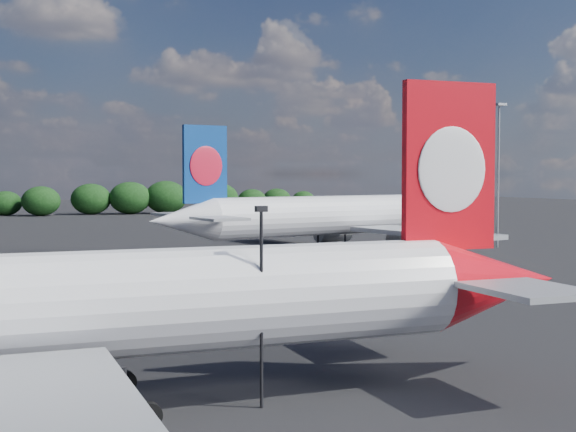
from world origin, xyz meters
name	(u,v)px	position (x,y,z in m)	size (l,w,h in m)	color
qantas_airliner	(105,308)	(0.10, -2.08, 4.82)	(48.51, 46.13, 15.83)	white
china_southern_airliner	(333,216)	(44.41, 57.59, 5.15)	(51.83, 49.39, 16.91)	white
apron_lamp_post	(261,294)	(6.81, -4.51, 5.36)	(0.55, 0.30, 9.46)	black
floodlight_mast_near	(499,154)	(71.60, 56.15, 13.93)	(1.60, 1.60, 21.40)	#96999F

